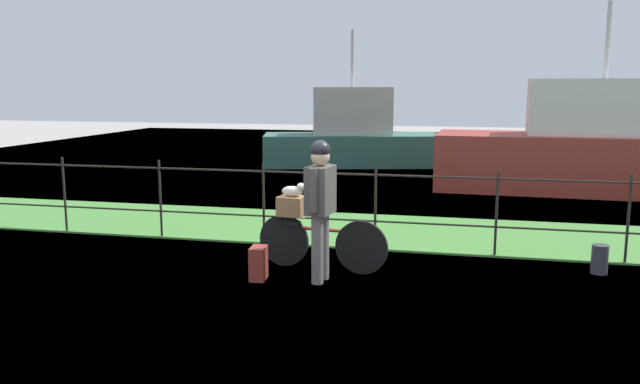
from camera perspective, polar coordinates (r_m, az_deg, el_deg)
The scene contains 12 objects.
ground_plane at distance 7.24m, azimuth -3.82°, elevation -8.94°, with size 60.00×60.00×0.00m, color #9E9993.
grass_strip at distance 10.23m, azimuth 1.32°, elevation -3.30°, with size 27.00×2.40×0.03m, color #478438.
harbor_water at distance 17.31m, azimuth 6.13°, elevation 1.92°, with size 30.00×30.00×0.00m, color #60849E.
iron_fence at distance 8.98m, azimuth -0.15°, elevation -0.73°, with size 18.04×0.04×1.20m.
bicycle_main at distance 7.95m, azimuth 0.04°, elevation -4.56°, with size 1.70×0.30×0.67m.
wooden_crate at distance 8.00m, azimuth -2.52°, elevation -1.26°, with size 0.33×0.28×0.25m, color olive.
terrier_dog at distance 7.95m, azimuth -2.37°, elevation 0.14°, with size 0.32×0.18×0.18m.
cyclist_person at distance 7.35m, azimuth 0.03°, elevation -0.56°, with size 0.31×0.54×1.68m.
backpack_on_paving at distance 7.62m, azimuth -5.58°, elevation -6.42°, with size 0.28×0.18×0.40m, color maroon.
mooring_bollard at distance 8.55m, azimuth 23.95°, elevation -5.58°, with size 0.20×0.20×0.36m, color #38383D.
moored_boat_near at distance 14.96m, azimuth 23.95°, elevation 3.41°, with size 6.99×2.37×4.04m.
moored_boat_mid at distance 18.41m, azimuth 2.89°, elevation 4.95°, with size 5.35×2.98×3.86m.
Camera 1 is at (1.98, -6.57, 2.30)m, focal length 35.42 mm.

